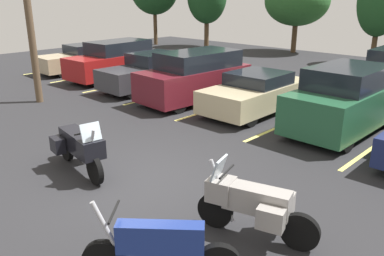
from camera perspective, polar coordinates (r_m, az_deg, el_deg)
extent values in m
cube|color=#262628|center=(9.29, -8.60, -7.58)|extent=(44.00, 44.00, 0.10)
cylinder|color=black|center=(9.08, -13.76, -5.87)|extent=(0.68, 0.22, 0.67)
cylinder|color=black|center=(10.55, -17.58, -2.67)|extent=(0.68, 0.22, 0.67)
cube|color=black|center=(9.66, -16.04, -1.87)|extent=(1.33, 0.62, 0.48)
cylinder|color=#B2B2B7|center=(9.02, -14.28, -3.17)|extent=(0.52, 0.15, 1.14)
cylinder|color=black|center=(8.95, -14.70, -0.56)|extent=(0.13, 0.62, 0.04)
cube|color=black|center=(8.99, -14.25, -2.95)|extent=(0.51, 0.57, 0.43)
cube|color=#B2C1CC|center=(8.80, -14.33, -0.57)|extent=(0.23, 0.46, 0.39)
cube|color=black|center=(10.15, -14.95, -1.46)|extent=(0.47, 0.30, 0.36)
cube|color=black|center=(9.93, -18.70, -2.30)|extent=(0.47, 0.30, 0.36)
cube|color=navy|center=(5.90, -4.58, -15.44)|extent=(1.12, 1.02, 0.46)
cylinder|color=#B2B2B7|center=(6.03, -11.65, -14.95)|extent=(0.43, 0.38, 1.12)
cylinder|color=black|center=(5.79, -11.14, -11.69)|extent=(0.43, 0.49, 0.04)
cylinder|color=black|center=(7.34, 3.35, -11.65)|extent=(0.67, 0.30, 0.66)
cylinder|color=black|center=(6.97, 15.21, -14.18)|extent=(0.67, 0.30, 0.66)
cube|color=gray|center=(6.92, 9.27, -10.12)|extent=(1.20, 0.67, 0.44)
cylinder|color=#B2B2B7|center=(7.10, 4.31, -8.97)|extent=(0.51, 0.21, 1.13)
cylinder|color=black|center=(6.90, 5.00, -6.25)|extent=(0.21, 0.60, 0.04)
cube|color=gray|center=(7.09, 4.17, -8.72)|extent=(0.55, 0.55, 0.40)
cube|color=#B2C1CC|center=(6.93, 3.86, -5.72)|extent=(0.28, 0.47, 0.39)
cube|color=gray|center=(6.62, 11.21, -12.69)|extent=(0.49, 0.36, 0.36)
cube|color=gray|center=(7.16, 12.68, -10.21)|extent=(0.49, 0.36, 0.36)
cube|color=#EAE066|center=(23.64, -17.55, 8.15)|extent=(0.12, 4.95, 0.01)
cube|color=#EAE066|center=(21.24, -13.75, 7.36)|extent=(0.12, 4.95, 0.01)
cube|color=#EAE066|center=(18.96, -9.02, 6.32)|extent=(0.12, 4.95, 0.01)
cube|color=#EAE066|center=(16.85, -3.08, 4.95)|extent=(0.12, 4.95, 0.01)
cube|color=#EAE066|center=(14.98, 4.40, 3.13)|extent=(0.12, 4.95, 0.01)
cube|color=#EAE066|center=(13.45, 13.77, 0.79)|extent=(0.12, 4.95, 0.01)
cube|color=#EAE066|center=(12.38, 25.11, -2.08)|extent=(0.12, 4.95, 0.01)
cube|color=tan|center=(22.42, -15.32, 9.35)|extent=(1.93, 4.85, 0.77)
cube|color=black|center=(22.50, -14.69, 11.01)|extent=(1.70, 2.21, 0.45)
cylinder|color=black|center=(21.06, -18.09, 7.76)|extent=(0.24, 0.66, 0.65)
cylinder|color=black|center=(22.40, -19.87, 8.20)|extent=(0.24, 0.66, 0.65)
cylinder|color=black|center=(22.67, -10.70, 9.10)|extent=(0.24, 0.66, 0.65)
cylinder|color=black|center=(23.92, -12.76, 9.46)|extent=(0.24, 0.66, 0.65)
cube|color=maroon|center=(19.98, -11.06, 8.95)|extent=(2.13, 4.83, 0.99)
cube|color=black|center=(20.06, -10.50, 11.34)|extent=(1.88, 3.01, 0.61)
cylinder|color=black|center=(18.47, -13.31, 6.82)|extent=(0.26, 0.71, 0.70)
cylinder|color=black|center=(19.76, -16.12, 7.35)|extent=(0.26, 0.71, 0.70)
cylinder|color=black|center=(20.49, -6.05, 8.38)|extent=(0.26, 0.71, 0.70)
cylinder|color=black|center=(21.66, -9.02, 8.82)|extent=(0.26, 0.71, 0.70)
cube|color=#38383D|center=(17.58, -6.21, 7.58)|extent=(1.81, 4.47, 0.83)
cube|color=black|center=(17.66, -5.49, 9.89)|extent=(1.65, 1.98, 0.52)
cylinder|color=black|center=(16.14, -8.58, 5.40)|extent=(0.23, 0.70, 0.70)
cylinder|color=black|center=(17.34, -11.65, 6.16)|extent=(0.23, 0.70, 0.70)
cylinder|color=black|center=(18.09, -0.91, 7.06)|extent=(0.23, 0.70, 0.70)
cylinder|color=black|center=(19.17, -4.14, 7.69)|extent=(0.23, 0.70, 0.70)
cube|color=maroon|center=(15.51, 0.30, 6.59)|extent=(2.18, 4.66, 1.09)
cube|color=black|center=(15.52, 0.96, 9.82)|extent=(1.94, 3.23, 0.63)
cylinder|color=black|center=(14.01, -1.97, 3.38)|extent=(0.25, 0.64, 0.63)
cylinder|color=black|center=(15.26, -6.11, 4.59)|extent=(0.25, 0.64, 0.63)
cylinder|color=black|center=(16.15, 6.36, 5.38)|extent=(0.25, 0.64, 0.63)
cylinder|color=black|center=(17.25, 2.15, 6.35)|extent=(0.25, 0.64, 0.63)
cube|color=#C1B289|center=(14.30, 9.18, 4.68)|extent=(1.99, 4.51, 0.77)
cube|color=black|center=(14.25, 9.53, 7.07)|extent=(1.80, 1.94, 0.42)
cylinder|color=black|center=(12.71, 8.37, 1.66)|extent=(0.23, 0.67, 0.67)
cylinder|color=black|center=(13.68, 2.63, 3.08)|extent=(0.23, 0.67, 0.67)
cylinder|color=black|center=(15.23, 14.96, 4.10)|extent=(0.23, 0.67, 0.67)
cylinder|color=black|center=(16.05, 9.73, 5.21)|extent=(0.23, 0.67, 0.67)
cube|color=#235638|center=(12.78, 20.71, 2.84)|extent=(1.99, 4.23, 1.13)
cube|color=black|center=(12.81, 21.63, 6.84)|extent=(1.82, 2.73, 0.63)
cylinder|color=black|center=(11.34, 21.28, -1.58)|extent=(0.23, 0.69, 0.68)
cylinder|color=black|center=(12.03, 14.02, 0.32)|extent=(0.23, 0.69, 0.68)
cylinder|color=black|center=(14.48, 19.86, 2.89)|extent=(0.23, 0.69, 0.68)
cylinder|color=black|center=(17.51, 23.23, 4.99)|extent=(0.24, 0.62, 0.61)
cylinder|color=#4C3823|center=(31.85, 2.09, 13.15)|extent=(0.35, 0.35, 1.75)
cylinder|color=#4C3823|center=(29.57, 14.42, 12.22)|extent=(0.35, 0.35, 1.82)
ellipsoid|color=#285B28|center=(29.41, 14.85, 17.27)|extent=(4.41, 4.41, 3.41)
cylinder|color=#4C3823|center=(26.19, 24.56, 10.08)|extent=(0.30, 0.30, 1.59)
ellipsoid|color=#1E4C23|center=(25.99, 25.42, 16.15)|extent=(2.51, 2.51, 4.00)
cylinder|color=#4C3823|center=(33.26, -5.27, 13.85)|extent=(0.29, 0.29, 2.35)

